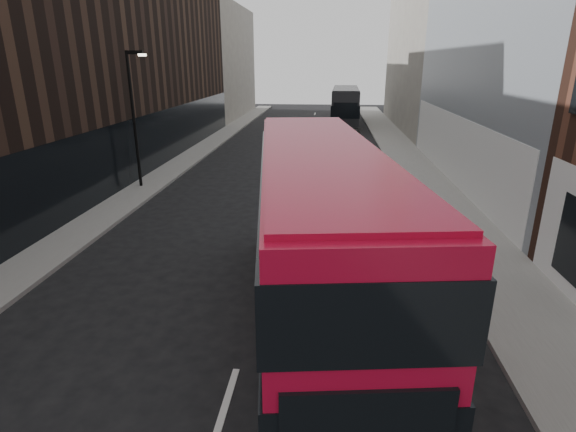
% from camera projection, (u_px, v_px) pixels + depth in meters
% --- Properties ---
extents(sidewalk_right, '(3.00, 80.00, 0.15)m').
position_uv_depth(sidewalk_right, '(411.00, 165.00, 30.00)').
color(sidewalk_right, slate).
rests_on(sidewalk_right, ground).
extents(sidewalk_left, '(2.00, 80.00, 0.15)m').
position_uv_depth(sidewalk_left, '(185.00, 160.00, 31.32)').
color(sidewalk_left, slate).
rests_on(sidewalk_left, ground).
extents(building_victorian, '(6.50, 24.00, 21.00)m').
position_uv_depth(building_victorian, '(428.00, 29.00, 44.42)').
color(building_victorian, slate).
rests_on(building_victorian, ground).
extents(building_left_mid, '(5.00, 24.00, 14.00)m').
position_uv_depth(building_left_mid, '(154.00, 56.00, 34.07)').
color(building_left_mid, black).
rests_on(building_left_mid, ground).
extents(building_left_far, '(5.00, 20.00, 13.00)m').
position_uv_depth(building_left_far, '(221.00, 62.00, 54.94)').
color(building_left_far, slate).
rests_on(building_left_far, ground).
extents(street_lamp, '(1.06, 0.22, 7.00)m').
position_uv_depth(street_lamp, '(134.00, 111.00, 23.41)').
color(street_lamp, black).
rests_on(street_lamp, sidewalk_left).
extents(red_bus, '(4.33, 12.02, 4.77)m').
position_uv_depth(red_bus, '(318.00, 231.00, 11.14)').
color(red_bus, '#A40A25').
rests_on(red_bus, ground).
extents(grey_bus, '(3.20, 12.24, 3.92)m').
position_uv_depth(grey_bus, '(345.00, 105.00, 49.35)').
color(grey_bus, black).
rests_on(grey_bus, ground).
extents(car_a, '(1.83, 3.82, 1.26)m').
position_uv_depth(car_a, '(316.00, 200.00, 20.49)').
color(car_a, black).
rests_on(car_a, ground).
extents(car_b, '(2.20, 4.91, 1.56)m').
position_uv_depth(car_b, '(353.00, 166.00, 26.53)').
color(car_b, gray).
rests_on(car_b, ground).
extents(car_c, '(2.37, 4.58, 1.27)m').
position_uv_depth(car_c, '(351.00, 138.00, 37.08)').
color(car_c, black).
rests_on(car_c, ground).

